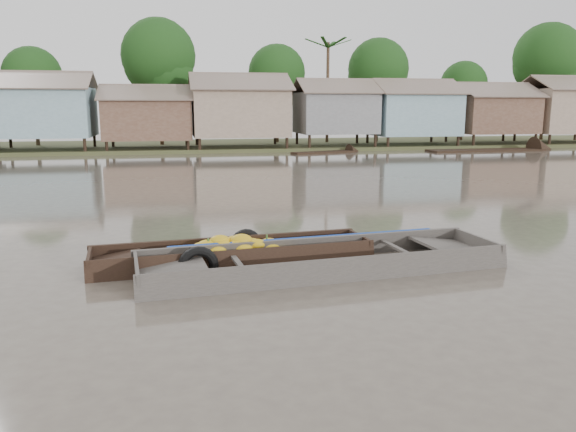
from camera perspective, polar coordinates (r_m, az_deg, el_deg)
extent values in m
plane|color=#53493F|center=(11.25, -0.47, -5.10)|extent=(120.00, 120.00, 0.00)
cube|color=#384723|center=(43.76, -8.69, 6.92)|extent=(120.00, 12.00, 0.50)
cube|color=#7FA2AF|center=(40.99, -23.59, 9.63)|extent=(6.20, 5.20, 3.20)
cube|color=brown|center=(39.65, -24.25, 12.53)|extent=(6.60, 3.02, 1.28)
cube|color=brown|center=(42.39, -23.41, 12.45)|extent=(6.60, 3.02, 1.28)
cube|color=brown|center=(40.15, -14.03, 9.50)|extent=(5.80, 4.60, 2.70)
cube|color=brown|center=(38.91, -14.24, 12.10)|extent=(6.20, 2.67, 1.14)
cube|color=brown|center=(41.39, -14.08, 12.03)|extent=(6.20, 2.67, 1.14)
cube|color=gray|center=(40.36, -4.95, 10.43)|extent=(6.50, 5.30, 3.30)
cube|color=brown|center=(38.97, -4.76, 13.49)|extent=(6.90, 3.08, 1.31)
cube|color=brown|center=(41.81, -5.23, 13.33)|extent=(6.90, 3.08, 1.31)
cube|color=slate|center=(41.73, 4.81, 10.39)|extent=(5.40, 4.70, 2.90)
cube|color=brown|center=(40.53, 5.36, 13.04)|extent=(5.80, 2.73, 1.17)
cube|color=brown|center=(42.97, 4.37, 12.95)|extent=(5.80, 2.73, 1.17)
cube|color=#7FA2AF|center=(43.77, 12.49, 10.07)|extent=(6.00, 5.00, 3.10)
cube|color=brown|center=(42.55, 13.35, 12.70)|extent=(6.40, 2.90, 1.24)
cube|color=brown|center=(45.02, 11.90, 12.66)|extent=(6.40, 2.90, 1.24)
cube|color=brown|center=(46.75, 19.91, 9.67)|extent=(5.70, 4.90, 2.80)
cube|color=brown|center=(45.63, 20.94, 11.91)|extent=(6.10, 2.85, 1.21)
cube|color=brown|center=(47.90, 19.23, 11.95)|extent=(6.10, 2.85, 1.21)
cube|color=gray|center=(50.40, 26.36, 9.53)|extent=(6.30, 5.10, 3.40)
cube|color=brown|center=(51.53, 25.63, 12.00)|extent=(6.70, 2.96, 1.26)
cylinder|color=#473323|center=(45.71, -24.25, 9.33)|extent=(0.28, 0.28, 4.90)
sphere|color=#133410|center=(45.75, -24.54, 12.83)|extent=(4.20, 4.20, 4.20)
cylinder|color=#473323|center=(43.61, -12.82, 10.91)|extent=(0.28, 0.28, 6.30)
sphere|color=#133410|center=(43.76, -13.03, 15.62)|extent=(5.40, 5.40, 5.40)
cylinder|color=#473323|center=(45.32, -1.13, 10.51)|extent=(0.28, 0.28, 5.25)
sphere|color=#133410|center=(45.39, -1.14, 14.30)|extent=(4.50, 4.50, 4.50)
cylinder|color=#473323|center=(46.46, 9.03, 10.61)|extent=(0.28, 0.28, 5.60)
sphere|color=#133410|center=(46.54, 9.15, 14.55)|extent=(4.80, 4.80, 4.80)
cylinder|color=#473323|center=(50.67, 17.25, 9.70)|extent=(0.28, 0.28, 4.55)
sphere|color=#133410|center=(50.69, 17.43, 12.63)|extent=(3.90, 3.90, 3.90)
cylinder|color=#473323|center=(53.51, 24.55, 10.38)|extent=(0.28, 0.28, 6.65)
sphere|color=#133410|center=(53.66, 24.89, 14.43)|extent=(5.70, 5.70, 5.70)
cylinder|color=#473323|center=(45.72, 4.04, 12.22)|extent=(0.24, 0.24, 8.00)
cube|color=black|center=(11.61, -5.55, -5.04)|extent=(5.64, 1.55, 0.08)
cube|color=black|center=(12.13, -6.11, -3.25)|extent=(5.69, 0.65, 0.53)
cube|color=black|center=(10.98, -4.97, -4.78)|extent=(5.69, 0.65, 0.53)
cube|color=black|center=(12.36, 7.25, -3.01)|extent=(0.17, 1.24, 0.50)
cube|color=black|center=(12.16, 5.16, -2.90)|extent=(1.06, 1.15, 0.19)
cube|color=black|center=(11.39, -19.51, -4.80)|extent=(0.17, 1.24, 0.50)
cube|color=black|center=(11.36, -17.09, -4.37)|extent=(1.06, 1.15, 0.19)
cube|color=black|center=(11.37, -12.20, -3.89)|extent=(0.20, 1.19, 0.05)
cube|color=black|center=(11.84, 0.78, -3.03)|extent=(0.20, 1.19, 0.05)
ellipsoid|color=gold|center=(11.67, -6.56, -2.96)|extent=(0.43, 0.32, 0.25)
ellipsoid|color=gold|center=(11.53, -10.25, -3.73)|extent=(0.44, 0.32, 0.26)
ellipsoid|color=gold|center=(11.20, -7.11, -3.64)|extent=(0.37, 0.27, 0.22)
ellipsoid|color=gold|center=(11.37, -4.52, -3.33)|extent=(0.42, 0.31, 0.24)
ellipsoid|color=gold|center=(11.52, -3.75, -2.88)|extent=(0.44, 0.32, 0.26)
ellipsoid|color=gold|center=(11.23, -9.15, -4.01)|extent=(0.48, 0.35, 0.28)
ellipsoid|color=gold|center=(11.90, -4.67, -3.01)|extent=(0.42, 0.31, 0.24)
ellipsoid|color=gold|center=(11.61, -5.96, -2.86)|extent=(0.46, 0.34, 0.27)
ellipsoid|color=gold|center=(11.16, -8.67, -4.40)|extent=(0.47, 0.34, 0.27)
ellipsoid|color=gold|center=(11.54, -1.74, -3.25)|extent=(0.44, 0.33, 0.26)
ellipsoid|color=gold|center=(11.48, -4.77, -2.53)|extent=(0.49, 0.36, 0.29)
ellipsoid|color=gold|center=(11.73, -6.54, -3.07)|extent=(0.39, 0.29, 0.23)
ellipsoid|color=gold|center=(11.93, -2.78, -3.09)|extent=(0.42, 0.31, 0.24)
ellipsoid|color=gold|center=(11.43, -3.15, -2.88)|extent=(0.38, 0.28, 0.22)
ellipsoid|color=gold|center=(11.37, -10.16, -4.28)|extent=(0.37, 0.27, 0.22)
ellipsoid|color=gold|center=(11.90, -1.95, -2.90)|extent=(0.47, 0.35, 0.27)
ellipsoid|color=gold|center=(11.59, -6.83, -3.00)|extent=(0.42, 0.31, 0.25)
ellipsoid|color=gold|center=(11.42, -5.13, -3.06)|extent=(0.43, 0.32, 0.25)
ellipsoid|color=gold|center=(11.74, -7.22, -2.86)|extent=(0.38, 0.28, 0.22)
ellipsoid|color=gold|center=(11.58, -5.52, -2.53)|extent=(0.37, 0.27, 0.21)
ellipsoid|color=gold|center=(11.43, -0.49, -3.90)|extent=(0.40, 0.29, 0.23)
ellipsoid|color=gold|center=(11.48, -6.94, -2.57)|extent=(0.46, 0.34, 0.27)
ellipsoid|color=gold|center=(11.95, -4.52, -3.01)|extent=(0.40, 0.29, 0.23)
ellipsoid|color=gold|center=(11.39, -6.59, -3.12)|extent=(0.45, 0.33, 0.26)
ellipsoid|color=gold|center=(11.23, -8.66, -3.97)|extent=(0.43, 0.31, 0.25)
ellipsoid|color=gold|center=(11.15, -8.92, -4.34)|extent=(0.47, 0.35, 0.28)
ellipsoid|color=gold|center=(11.48, -8.18, -3.08)|extent=(0.48, 0.35, 0.28)
ellipsoid|color=gold|center=(11.47, -8.81, -3.24)|extent=(0.41, 0.30, 0.24)
ellipsoid|color=gold|center=(11.24, -4.77, -4.07)|extent=(0.39, 0.29, 0.23)
ellipsoid|color=gold|center=(11.11, -9.74, -4.74)|extent=(0.38, 0.28, 0.22)
ellipsoid|color=gold|center=(11.37, -9.74, -3.81)|extent=(0.48, 0.36, 0.28)
cylinder|color=#3F6626|center=(11.40, -8.09, -2.72)|extent=(0.04, 0.04, 0.18)
cylinder|color=#3F6626|center=(11.52, -4.61, -2.50)|extent=(0.04, 0.04, 0.18)
cylinder|color=#3F6626|center=(11.63, -2.17, -2.34)|extent=(0.04, 0.04, 0.18)
torus|color=black|center=(12.28, -4.32, -2.95)|extent=(0.74, 0.24, 0.72)
torus|color=black|center=(10.78, -9.11, -5.08)|extent=(0.80, 0.25, 0.79)
cube|color=#3D3833|center=(11.06, 3.47, -5.84)|extent=(7.10, 2.15, 0.08)
cube|color=#3D3833|center=(11.77, 2.05, -3.54)|extent=(7.12, 0.83, 0.57)
cube|color=#3D3833|center=(10.22, 5.14, -5.86)|extent=(7.12, 0.83, 0.57)
cube|color=#3D3833|center=(12.59, 18.61, -3.14)|extent=(0.22, 1.74, 0.54)
cube|color=#3D3833|center=(12.24, 16.30, -3.08)|extent=(1.35, 1.61, 0.23)
cube|color=#3D3833|center=(10.36, -15.09, -5.98)|extent=(0.22, 1.74, 0.54)
cube|color=#3D3833|center=(10.37, -11.74, -5.42)|extent=(1.35, 1.61, 0.23)
cube|color=#3D3833|center=(10.52, -5.12, -4.73)|extent=(0.26, 1.68, 0.05)
cube|color=#3D3833|center=(11.62, 11.26, -3.36)|extent=(0.26, 1.68, 0.05)
cube|color=#665E54|center=(11.05, 3.47, -5.64)|extent=(5.42, 1.86, 0.02)
cube|color=navy|center=(11.76, 1.97, -2.44)|extent=(5.76, 0.62, 0.14)
torus|color=olive|center=(11.40, 11.24, -5.19)|extent=(0.40, 0.40, 0.06)
torus|color=olive|center=(11.38, 11.25, -5.00)|extent=(0.32, 0.32, 0.06)
cube|color=black|center=(37.88, 3.61, 6.31)|extent=(4.57, 2.20, 0.35)
cube|color=black|center=(41.89, 19.39, 6.17)|extent=(8.32, 1.97, 0.35)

